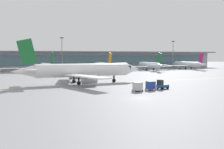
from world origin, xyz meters
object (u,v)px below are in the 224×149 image
object	(u,v)px
baggage_tug	(162,85)
gate_airplane_3	(102,65)
apron_light_mast_2	(173,53)
gate_airplane_2	(47,66)
gate_airplane_4	(149,65)
cargo_dolly_trailing	(138,86)
cargo_dolly_lead	(151,85)
gate_airplane_5	(187,64)
apron_light_mast_1	(62,53)
taxiing_regional_jet	(82,71)

from	to	relation	value
baggage_tug	gate_airplane_3	bearing A→B (deg)	71.19
apron_light_mast_2	gate_airplane_2	bearing A→B (deg)	-170.54
gate_airplane_3	gate_airplane_4	xyz separation A→B (m)	(23.41, -3.29, 0.00)
cargo_dolly_trailing	cargo_dolly_lead	bearing A→B (deg)	-0.00
gate_airplane_3	cargo_dolly_lead	size ratio (longest dim) A/B	11.20
gate_airplane_5	baggage_tug	distance (m)	86.96
gate_airplane_3	gate_airplane_2	bearing A→B (deg)	95.33
gate_airplane_3	apron_light_mast_1	bearing A→B (deg)	61.74
gate_airplane_3	gate_airplane_5	world-z (taller)	same
cargo_dolly_lead	apron_light_mast_2	bearing A→B (deg)	41.48
baggage_tug	apron_light_mast_2	size ratio (longest dim) A/B	0.18
gate_airplane_2	gate_airplane_4	world-z (taller)	same
cargo_dolly_lead	apron_light_mast_2	distance (m)	95.68
gate_airplane_2	gate_airplane_3	world-z (taller)	same
taxiing_regional_jet	baggage_tug	size ratio (longest dim) A/B	12.35
gate_airplane_5	baggage_tug	world-z (taller)	gate_airplane_5
baggage_tug	cargo_dolly_trailing	distance (m)	6.80
gate_airplane_3	gate_airplane_5	bearing A→B (deg)	-91.13
baggage_tug	taxiing_regional_jet	bearing A→B (deg)	117.47
gate_airplane_2	apron_light_mast_1	world-z (taller)	apron_light_mast_1
gate_airplane_3	apron_light_mast_2	bearing A→B (deg)	-79.23
gate_airplane_4	gate_airplane_3	bearing A→B (deg)	84.32
cargo_dolly_lead	apron_light_mast_1	distance (m)	77.42
gate_airplane_5	apron_light_mast_1	distance (m)	66.82
gate_airplane_3	cargo_dolly_trailing	distance (m)	69.81
baggage_tug	apron_light_mast_1	distance (m)	77.10
baggage_tug	apron_light_mast_2	bearing A→B (deg)	42.82
gate_airplane_4	cargo_dolly_lead	bearing A→B (deg)	154.08
gate_airplane_2	cargo_dolly_trailing	bearing A→B (deg)	-175.70
gate_airplane_4	baggage_tug	bearing A→B (deg)	156.11
gate_airplane_2	gate_airplane_5	xyz separation A→B (m)	(74.26, 2.33, 0.00)
apron_light_mast_2	taxiing_regional_jet	bearing A→B (deg)	-138.77
gate_airplane_4	gate_airplane_5	size ratio (longest dim) A/B	1.00
gate_airplane_3	gate_airplane_4	distance (m)	23.64
taxiing_regional_jet	apron_light_mast_1	distance (m)	59.52
gate_airplane_5	baggage_tug	xyz separation A→B (m)	(-56.08, -66.44, -1.77)
gate_airplane_4	apron_light_mast_2	size ratio (longest dim) A/B	1.71
baggage_tug	cargo_dolly_trailing	bearing A→B (deg)	180.00
gate_airplane_3	baggage_tug	size ratio (longest dim) A/B	9.43
gate_airplane_3	baggage_tug	world-z (taller)	gate_airplane_3
gate_airplane_5	apron_light_mast_2	world-z (taller)	apron_light_mast_2
cargo_dolly_lead	cargo_dolly_trailing	bearing A→B (deg)	180.00
taxiing_regional_jet	gate_airplane_4	bearing A→B (deg)	42.24
gate_airplane_2	cargo_dolly_trailing	distance (m)	66.56
cargo_dolly_lead	apron_light_mast_1	xyz separation A→B (m)	(-6.54, 76.76, 7.75)
cargo_dolly_lead	apron_light_mast_2	xyz separation A→B (m)	(56.67, 76.73, 7.50)
gate_airplane_5	baggage_tug	size ratio (longest dim) A/B	9.45
taxiing_regional_jet	gate_airplane_5	bearing A→B (deg)	31.66
cargo_dolly_lead	apron_light_mast_2	size ratio (longest dim) A/B	0.15
gate_airplane_3	gate_airplane_4	world-z (taller)	same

